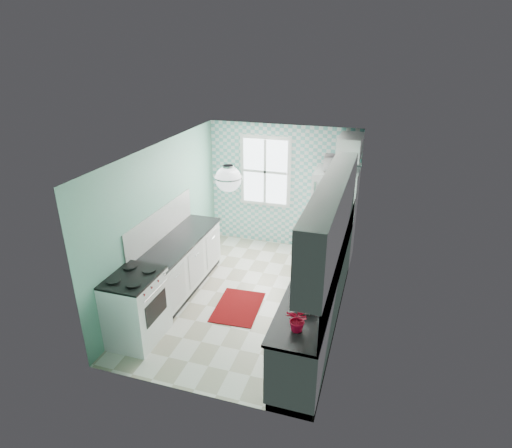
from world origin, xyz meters
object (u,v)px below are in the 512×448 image
(stove, at_px, (136,307))
(microwave, at_px, (338,163))
(fruit_bowl, at_px, (305,308))
(ceiling_light, at_px, (228,179))
(potted_plant, at_px, (298,320))
(fridge, at_px, (334,217))
(sink, at_px, (329,244))

(stove, relative_size, microwave, 2.08)
(fruit_bowl, bearing_deg, ceiling_light, 152.27)
(stove, xyz_separation_m, potted_plant, (2.40, -0.38, 0.56))
(fridge, height_order, microwave, microwave)
(ceiling_light, xyz_separation_m, potted_plant, (1.20, -1.03, -1.24))
(fridge, bearing_deg, microwave, 49.91)
(sink, xyz_separation_m, microwave, (-0.09, 1.26, 1.01))
(fridge, height_order, fruit_bowl, fridge)
(ceiling_light, height_order, fruit_bowl, ceiling_light)
(ceiling_light, bearing_deg, fridge, 66.79)
(stove, bearing_deg, microwave, 51.52)
(stove, relative_size, sink, 1.89)
(fruit_bowl, distance_m, microwave, 3.36)
(sink, bearing_deg, potted_plant, -91.10)
(sink, distance_m, potted_plant, 2.36)
(ceiling_light, distance_m, sink, 2.27)
(sink, height_order, potted_plant, sink)
(fruit_bowl, xyz_separation_m, microwave, (-0.09, 3.22, 0.96))
(stove, distance_m, fruit_bowl, 2.44)
(ceiling_light, relative_size, sink, 0.66)
(ceiling_light, bearing_deg, potted_plant, -40.77)
(sink, bearing_deg, stove, -141.58)
(stove, height_order, potted_plant, potted_plant)
(potted_plant, bearing_deg, ceiling_light, 139.23)
(sink, xyz_separation_m, potted_plant, (-0.00, -2.36, 0.16))
(stove, height_order, sink, sink)
(microwave, bearing_deg, stove, 51.94)
(fruit_bowl, bearing_deg, fridge, 91.61)
(stove, distance_m, sink, 3.14)
(ceiling_light, bearing_deg, stove, -151.49)
(stove, distance_m, microwave, 4.22)
(potted_plant, distance_m, microwave, 3.72)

